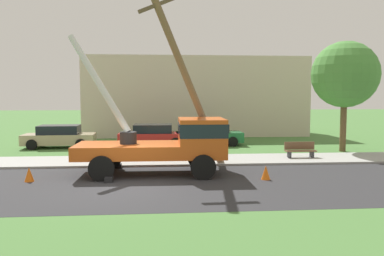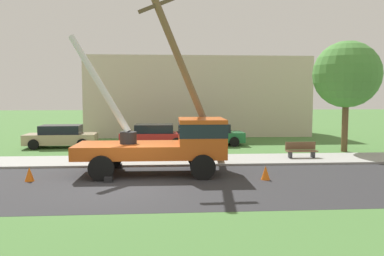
{
  "view_description": "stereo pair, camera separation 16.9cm",
  "coord_description": "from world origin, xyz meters",
  "px_view_note": "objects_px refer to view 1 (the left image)",
  "views": [
    {
      "loc": [
        1.25,
        -14.17,
        3.34
      ],
      "look_at": [
        2.57,
        2.2,
        1.92
      ],
      "focal_mm": 35.96,
      "sensor_mm": 36.0,
      "label": 1
    },
    {
      "loc": [
        1.42,
        -14.18,
        3.34
      ],
      "look_at": [
        2.57,
        2.2,
        1.92
      ],
      "focal_mm": 35.96,
      "sensor_mm": 36.0,
      "label": 2
    }
  ],
  "objects_px": {
    "parked_sedan_tan": "(59,136)",
    "roadside_tree_near": "(345,75)",
    "traffic_cone_curbside": "(202,162)",
    "parked_sedan_green": "(209,134)",
    "traffic_cone_ahead": "(266,173)",
    "utility_truck": "(171,141)",
    "traffic_cone_behind": "(29,174)",
    "park_bench": "(300,150)",
    "parked_sedan_red": "(153,135)",
    "leaning_utility_pole": "(185,75)"
  },
  "relations": [
    {
      "from": "parked_sedan_tan",
      "to": "roadside_tree_near",
      "type": "xyz_separation_m",
      "value": [
        17.18,
        -3.02,
        3.8
      ]
    },
    {
      "from": "traffic_cone_curbside",
      "to": "parked_sedan_tan",
      "type": "xyz_separation_m",
      "value": [
        -8.27,
        7.62,
        0.43
      ]
    },
    {
      "from": "parked_sedan_green",
      "to": "traffic_cone_ahead",
      "type": "bearing_deg",
      "value": -84.92
    },
    {
      "from": "utility_truck",
      "to": "traffic_cone_behind",
      "type": "bearing_deg",
      "value": -169.23
    },
    {
      "from": "park_bench",
      "to": "roadside_tree_near",
      "type": "relative_size",
      "value": 0.25
    },
    {
      "from": "parked_sedan_tan",
      "to": "parked_sedan_green",
      "type": "relative_size",
      "value": 1.01
    },
    {
      "from": "traffic_cone_ahead",
      "to": "parked_sedan_red",
      "type": "bearing_deg",
      "value": 113.99
    },
    {
      "from": "traffic_cone_curbside",
      "to": "roadside_tree_near",
      "type": "bearing_deg",
      "value": 27.32
    },
    {
      "from": "traffic_cone_behind",
      "to": "parked_sedan_red",
      "type": "height_order",
      "value": "parked_sedan_red"
    },
    {
      "from": "parked_sedan_green",
      "to": "leaning_utility_pole",
      "type": "bearing_deg",
      "value": -104.8
    },
    {
      "from": "traffic_cone_curbside",
      "to": "park_bench",
      "type": "relative_size",
      "value": 0.35
    },
    {
      "from": "leaning_utility_pole",
      "to": "traffic_cone_behind",
      "type": "relative_size",
      "value": 14.85
    },
    {
      "from": "traffic_cone_curbside",
      "to": "utility_truck",
      "type": "bearing_deg",
      "value": -142.09
    },
    {
      "from": "leaning_utility_pole",
      "to": "traffic_cone_ahead",
      "type": "relative_size",
      "value": 14.85
    },
    {
      "from": "utility_truck",
      "to": "traffic_cone_behind",
      "type": "xyz_separation_m",
      "value": [
        -5.5,
        -1.05,
        -1.13
      ]
    },
    {
      "from": "roadside_tree_near",
      "to": "parked_sedan_green",
      "type": "bearing_deg",
      "value": 155.37
    },
    {
      "from": "leaning_utility_pole",
      "to": "traffic_cone_behind",
      "type": "bearing_deg",
      "value": -158.75
    },
    {
      "from": "leaning_utility_pole",
      "to": "traffic_cone_behind",
      "type": "xyz_separation_m",
      "value": [
        -6.2,
        -2.41,
        -3.96
      ]
    },
    {
      "from": "utility_truck",
      "to": "parked_sedan_tan",
      "type": "xyz_separation_m",
      "value": [
        -6.85,
        8.73,
        -0.7
      ]
    },
    {
      "from": "parked_sedan_red",
      "to": "roadside_tree_near",
      "type": "distance_m",
      "value": 12.34
    },
    {
      "from": "parked_sedan_tan",
      "to": "park_bench",
      "type": "relative_size",
      "value": 2.79
    },
    {
      "from": "utility_truck",
      "to": "traffic_cone_curbside",
      "type": "distance_m",
      "value": 2.12
    },
    {
      "from": "traffic_cone_behind",
      "to": "roadside_tree_near",
      "type": "relative_size",
      "value": 0.09
    },
    {
      "from": "traffic_cone_behind",
      "to": "parked_sedan_tan",
      "type": "distance_m",
      "value": 9.88
    },
    {
      "from": "utility_truck",
      "to": "parked_sedan_tan",
      "type": "distance_m",
      "value": 11.12
    },
    {
      "from": "traffic_cone_curbside",
      "to": "parked_sedan_tan",
      "type": "bearing_deg",
      "value": 137.35
    },
    {
      "from": "parked_sedan_red",
      "to": "traffic_cone_curbside",
      "type": "bearing_deg",
      "value": -73.35
    },
    {
      "from": "traffic_cone_behind",
      "to": "traffic_cone_curbside",
      "type": "xyz_separation_m",
      "value": [
        6.92,
        2.15,
        0.0
      ]
    },
    {
      "from": "traffic_cone_curbside",
      "to": "roadside_tree_near",
      "type": "relative_size",
      "value": 0.09
    },
    {
      "from": "park_bench",
      "to": "roadside_tree_near",
      "type": "bearing_deg",
      "value": 35.81
    },
    {
      "from": "parked_sedan_red",
      "to": "parked_sedan_green",
      "type": "height_order",
      "value": "same"
    },
    {
      "from": "parked_sedan_red",
      "to": "leaning_utility_pole",
      "type": "bearing_deg",
      "value": -77.87
    },
    {
      "from": "parked_sedan_red",
      "to": "utility_truck",
      "type": "bearing_deg",
      "value": -84.02
    },
    {
      "from": "utility_truck",
      "to": "roadside_tree_near",
      "type": "xyz_separation_m",
      "value": [
        10.32,
        5.7,
        3.1
      ]
    },
    {
      "from": "parked_sedan_green",
      "to": "parked_sedan_red",
      "type": "bearing_deg",
      "value": -177.63
    },
    {
      "from": "utility_truck",
      "to": "parked_sedan_tan",
      "type": "height_order",
      "value": "utility_truck"
    },
    {
      "from": "parked_sedan_tan",
      "to": "parked_sedan_green",
      "type": "bearing_deg",
      "value": 2.64
    },
    {
      "from": "traffic_cone_ahead",
      "to": "roadside_tree_near",
      "type": "height_order",
      "value": "roadside_tree_near"
    },
    {
      "from": "traffic_cone_ahead",
      "to": "parked_sedan_green",
      "type": "relative_size",
      "value": 0.13
    },
    {
      "from": "parked_sedan_red",
      "to": "roadside_tree_near",
      "type": "relative_size",
      "value": 0.69
    },
    {
      "from": "roadside_tree_near",
      "to": "utility_truck",
      "type": "bearing_deg",
      "value": -151.08
    },
    {
      "from": "parked_sedan_red",
      "to": "traffic_cone_behind",
      "type": "bearing_deg",
      "value": -114.37
    },
    {
      "from": "utility_truck",
      "to": "park_bench",
      "type": "height_order",
      "value": "utility_truck"
    },
    {
      "from": "utility_truck",
      "to": "parked_sedan_green",
      "type": "relative_size",
      "value": 1.53
    },
    {
      "from": "traffic_cone_curbside",
      "to": "parked_sedan_red",
      "type": "bearing_deg",
      "value": 106.65
    },
    {
      "from": "leaning_utility_pole",
      "to": "park_bench",
      "type": "bearing_deg",
      "value": 16.39
    },
    {
      "from": "utility_truck",
      "to": "traffic_cone_ahead",
      "type": "relative_size",
      "value": 12.07
    },
    {
      "from": "traffic_cone_curbside",
      "to": "parked_sedan_green",
      "type": "height_order",
      "value": "parked_sedan_green"
    },
    {
      "from": "traffic_cone_ahead",
      "to": "parked_sedan_red",
      "type": "xyz_separation_m",
      "value": [
        -4.65,
        10.45,
        0.43
      ]
    },
    {
      "from": "utility_truck",
      "to": "traffic_cone_ahead",
      "type": "height_order",
      "value": "utility_truck"
    }
  ]
}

